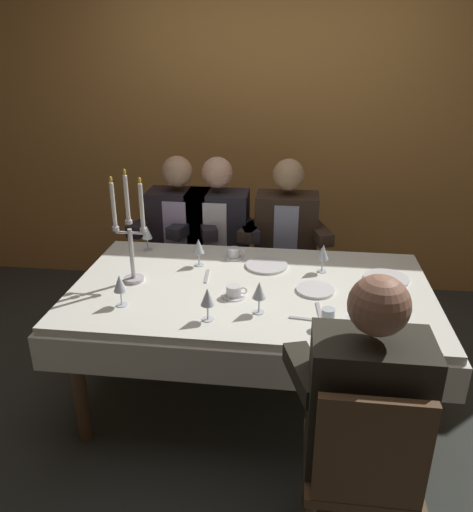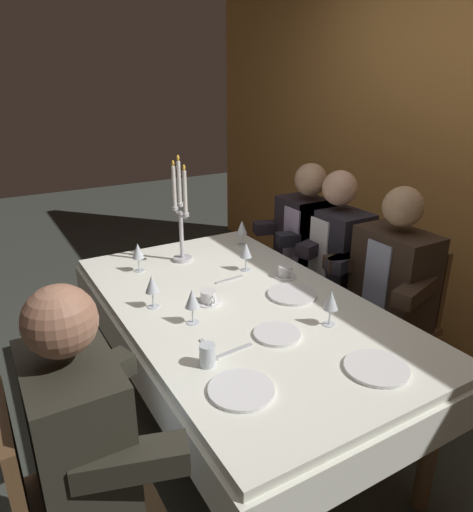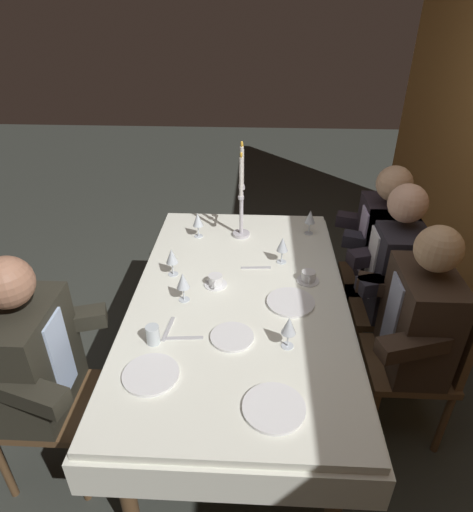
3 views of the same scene
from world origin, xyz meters
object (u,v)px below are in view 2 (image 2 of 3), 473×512
object	(u,v)px
wine_glass_3	(152,285)
seated_diner_2	(394,277)
seated_diner_0	(308,238)
wine_glass_0	(138,252)
wine_glass_4	(331,301)
seated_diner_1	(335,250)
wine_glass_5	(192,299)
seated_diner_3	(76,435)
dinner_plate_3	(376,368)
candelabra	(181,219)
coffee_cup_0	(286,272)
dinner_plate_0	(277,334)
dinner_plate_2	(241,390)
water_tumbler_0	(207,355)
coffee_cup_1	(208,298)
dining_table	(240,324)
wine_glass_2	(246,251)
wine_glass_1	(242,228)
dinner_plate_1	(292,294)

from	to	relation	value
wine_glass_3	seated_diner_2	xyz separation A→B (m)	(0.33, 1.26, -0.12)
seated_diner_0	wine_glass_0	bearing A→B (deg)	-91.01
wine_glass_4	seated_diner_1	bearing A→B (deg)	136.96
wine_glass_5	seated_diner_2	size ratio (longest dim) A/B	0.13
wine_glass_3	seated_diner_3	size ratio (longest dim) A/B	0.13
dinner_plate_3	seated_diner_1	distance (m)	1.27
candelabra	seated_diner_2	world-z (taller)	candelabra
wine_glass_0	wine_glass_4	bearing A→B (deg)	27.68
coffee_cup_0	seated_diner_3	size ratio (longest dim) A/B	0.11
dinner_plate_0	dinner_plate_2	world-z (taller)	same
water_tumbler_0	seated_diner_2	bearing A→B (deg)	100.23
candelabra	coffee_cup_1	world-z (taller)	candelabra
candelabra	wine_glass_3	size ratio (longest dim) A/B	3.77
seated_diner_0	dining_table	bearing A→B (deg)	-56.05
dinner_plate_2	wine_glass_3	size ratio (longest dim) A/B	1.44
dinner_plate_3	water_tumbler_0	world-z (taller)	water_tumbler_0
dinner_plate_2	seated_diner_1	bearing A→B (deg)	126.37
wine_glass_0	wine_glass_4	xyz separation A→B (m)	(1.00, 0.52, 0.00)
wine_glass_2	seated_diner_1	distance (m)	0.66
coffee_cup_0	dinner_plate_0	bearing A→B (deg)	-39.05
coffee_cup_1	seated_diner_0	xyz separation A→B (m)	(-0.52, 1.02, -0.03)
dining_table	coffee_cup_0	bearing A→B (deg)	110.81
seated_diner_0	coffee_cup_1	bearing A→B (deg)	-62.97
seated_diner_3	wine_glass_3	bearing A→B (deg)	142.89
dining_table	wine_glass_5	xyz separation A→B (m)	(0.06, -0.28, 0.24)
wine_glass_3	seated_diner_0	world-z (taller)	seated_diner_0
candelabra	wine_glass_1	world-z (taller)	candelabra
wine_glass_0	coffee_cup_0	size ratio (longest dim) A/B	1.24
dinner_plate_3	wine_glass_3	size ratio (longest dim) A/B	1.48
wine_glass_3	seated_diner_3	xyz separation A→B (m)	(0.67, -0.51, -0.12)
wine_glass_5	wine_glass_0	bearing A→B (deg)	-179.14
dining_table	candelabra	size ratio (longest dim) A/B	3.13
dinner_plate_2	wine_glass_4	bearing A→B (deg)	109.55
wine_glass_4	dinner_plate_0	bearing A→B (deg)	-99.42
seated_diner_2	coffee_cup_0	bearing A→B (deg)	-120.03
dinner_plate_2	wine_glass_1	bearing A→B (deg)	149.10
wine_glass_4	seated_diner_2	size ratio (longest dim) A/B	0.13
dinner_plate_2	wine_glass_3	bearing A→B (deg)	-177.13
coffee_cup_0	seated_diner_1	distance (m)	0.55
dinner_plate_1	seated_diner_3	world-z (taller)	seated_diner_3
dinner_plate_1	seated_diner_3	bearing A→B (deg)	-69.01
dining_table	dinner_plate_2	world-z (taller)	dinner_plate_2
wine_glass_1	wine_glass_5	size ratio (longest dim) A/B	1.00
dining_table	dinner_plate_3	world-z (taller)	dinner_plate_3
dinner_plate_0	wine_glass_0	size ratio (longest dim) A/B	1.22
dining_table	seated_diner_1	size ratio (longest dim) A/B	1.56
dining_table	dinner_plate_2	distance (m)	0.69
wine_glass_4	coffee_cup_0	world-z (taller)	wine_glass_4
water_tumbler_0	dinner_plate_2	bearing A→B (deg)	8.77
wine_glass_4	water_tumbler_0	world-z (taller)	wine_glass_4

